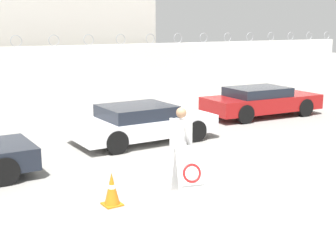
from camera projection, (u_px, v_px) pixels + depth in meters
The scene contains 8 objects.
ground_plane at pixel (196, 189), 10.22m from camera, with size 90.00×90.00×0.00m, color gray.
perimeter_wall at pixel (38, 79), 19.15m from camera, with size 36.00×0.30×3.11m.
building_block at pixel (40, 30), 23.82m from camera, with size 9.45×7.28×6.50m.
barricade_sign at pixel (189, 171), 9.75m from camera, with size 0.74×0.78×1.06m.
security_guard at pixel (181, 143), 10.18m from camera, with size 0.36×0.69×1.77m.
traffic_cone_mid at pixel (112, 189), 9.23m from camera, with size 0.36×0.36×0.67m.
parked_car_rear_sedan at pixel (142, 123), 14.26m from camera, with size 4.33×2.05×1.14m.
parked_car_far_side at pixel (261, 101), 18.20m from camera, with size 4.80×2.17×1.15m.
Camera 1 is at (-5.71, -7.86, 3.51)m, focal length 50.00 mm.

